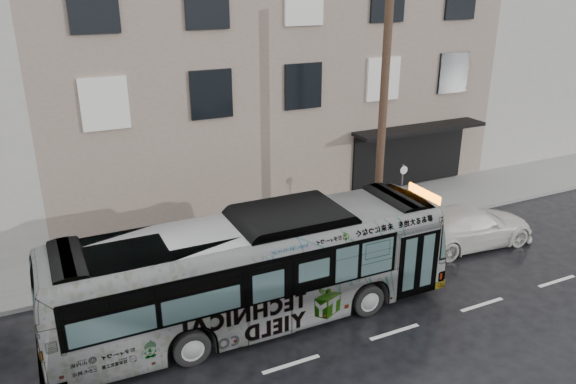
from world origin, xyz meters
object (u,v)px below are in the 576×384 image
object	(u,v)px
sign_post	(401,194)
white_sedan	(468,226)
bus	(254,270)
utility_pole_front	(383,113)

from	to	relation	value
sign_post	white_sedan	size ratio (longest dim) A/B	0.47
sign_post	bus	bearing A→B (deg)	-155.26
utility_pole_front	sign_post	size ratio (longest dim) A/B	3.75
utility_pole_front	bus	world-z (taller)	utility_pole_front
bus	white_sedan	bearing A→B (deg)	-82.52
utility_pole_front	white_sedan	world-z (taller)	utility_pole_front
utility_pole_front	bus	xyz separation A→B (m)	(-6.53, -3.52, -3.05)
utility_pole_front	white_sedan	bearing A→B (deg)	-45.91
sign_post	white_sedan	bearing A→B (deg)	-62.76
utility_pole_front	sign_post	xyz separation A→B (m)	(1.10, 0.00, -3.30)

